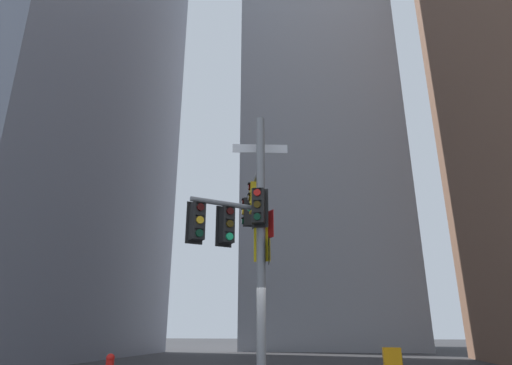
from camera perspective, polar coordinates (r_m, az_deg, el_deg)
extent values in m
cube|color=slate|center=(33.59, -29.42, 15.96)|extent=(16.91, 16.91, 38.72)
cube|color=#9399A3|center=(39.17, 8.96, 3.29)|extent=(12.65, 12.65, 32.38)
cylinder|color=gray|center=(12.15, 0.66, -7.69)|extent=(0.25, 0.25, 7.66)
cylinder|color=gray|center=(14.27, -0.38, -0.34)|extent=(1.16, 3.10, 0.14)
cylinder|color=gray|center=(11.89, -3.89, -2.91)|extent=(1.76, 1.47, 0.14)
cube|color=gold|center=(13.65, 0.69, -2.12)|extent=(0.18, 0.46, 1.14)
cube|color=gold|center=(13.63, -0.10, -2.08)|extent=(0.43, 0.43, 1.00)
cylinder|color=#360605|center=(13.71, -0.93, -0.65)|extent=(0.12, 0.21, 0.20)
cube|color=black|center=(13.75, -0.95, -0.17)|extent=(0.14, 0.23, 0.02)
cylinder|color=#3C2C06|center=(13.60, -0.94, -2.05)|extent=(0.12, 0.21, 0.20)
cube|color=black|center=(13.64, -0.96, -1.56)|extent=(0.14, 0.23, 0.02)
cylinder|color=#19C672|center=(13.50, -0.95, -3.47)|extent=(0.12, 0.21, 0.20)
cube|color=black|center=(13.53, -0.97, -2.98)|extent=(0.14, 0.23, 0.02)
cube|color=black|center=(15.34, -0.35, -4.03)|extent=(0.18, 0.46, 1.14)
cube|color=black|center=(15.32, -1.06, -4.00)|extent=(0.43, 0.43, 1.00)
cylinder|color=#360605|center=(15.39, -1.79, -2.72)|extent=(0.12, 0.21, 0.20)
cube|color=black|center=(15.42, -1.81, -2.29)|extent=(0.14, 0.23, 0.02)
cylinder|color=yellow|center=(15.29, -1.80, -3.97)|extent=(0.12, 0.21, 0.20)
cube|color=black|center=(15.33, -1.82, -3.54)|extent=(0.14, 0.23, 0.02)
cylinder|color=#06311C|center=(15.21, -1.82, -5.25)|extent=(0.12, 0.21, 0.20)
cube|color=black|center=(15.24, -1.83, -4.81)|extent=(0.14, 0.23, 0.02)
cube|color=black|center=(11.90, -4.34, -5.91)|extent=(0.39, 0.33, 1.14)
cube|color=black|center=(11.73, -3.95, -5.73)|extent=(0.48, 0.48, 1.00)
cylinder|color=#360605|center=(11.64, -3.49, -3.85)|extent=(0.19, 0.17, 0.20)
cube|color=black|center=(11.67, -3.47, -3.28)|extent=(0.22, 0.19, 0.02)
cylinder|color=#3C2C06|center=(11.56, -3.53, -5.53)|extent=(0.19, 0.17, 0.20)
cube|color=black|center=(11.58, -3.50, -4.95)|extent=(0.22, 0.19, 0.02)
cylinder|color=#19C672|center=(11.48, -3.56, -7.23)|extent=(0.19, 0.17, 0.20)
cube|color=black|center=(11.50, -3.54, -6.64)|extent=(0.22, 0.19, 0.02)
cube|color=black|center=(11.58, -8.24, -5.39)|extent=(0.39, 0.33, 1.14)
cube|color=black|center=(11.41, -7.89, -5.20)|extent=(0.48, 0.48, 1.00)
cylinder|color=#360605|center=(11.32, -7.44, -3.27)|extent=(0.19, 0.17, 0.20)
cube|color=black|center=(11.34, -7.40, -2.68)|extent=(0.22, 0.19, 0.02)
cylinder|color=yellow|center=(11.23, -7.52, -4.99)|extent=(0.19, 0.17, 0.20)
cube|color=black|center=(11.25, -7.48, -4.39)|extent=(0.22, 0.19, 0.02)
cylinder|color=#06311C|center=(11.15, -7.59, -6.74)|extent=(0.19, 0.17, 0.20)
cube|color=black|center=(11.17, -7.56, -6.13)|extent=(0.22, 0.19, 0.02)
cube|color=yellow|center=(12.28, 0.81, -7.93)|extent=(0.48, 0.06, 1.14)
cube|color=yellow|center=(12.46, 1.01, -8.09)|extent=(0.36, 0.36, 1.00)
cylinder|color=#360605|center=(12.72, 1.20, -6.71)|extent=(0.20, 0.07, 0.20)
cube|color=black|center=(12.75, 1.20, -6.19)|extent=(0.22, 0.09, 0.02)
cylinder|color=#3C2C06|center=(12.65, 1.21, -8.26)|extent=(0.20, 0.07, 0.20)
cube|color=black|center=(12.68, 1.22, -7.73)|extent=(0.22, 0.09, 0.02)
cylinder|color=#19C672|center=(12.59, 1.22, -9.82)|extent=(0.20, 0.07, 0.20)
cube|color=black|center=(12.62, 1.23, -9.29)|extent=(0.22, 0.09, 0.02)
cube|color=black|center=(12.23, 0.53, -3.46)|extent=(0.48, 0.04, 1.14)
cube|color=black|center=(12.05, 0.35, -3.22)|extent=(0.35, 0.35, 1.00)
cylinder|color=red|center=(11.97, 0.16, -1.36)|extent=(0.20, 0.06, 0.20)
cube|color=black|center=(12.00, 0.16, -0.80)|extent=(0.22, 0.08, 0.02)
cylinder|color=#3C2C06|center=(11.86, 0.16, -2.97)|extent=(0.20, 0.06, 0.20)
cube|color=black|center=(11.89, 0.16, -2.40)|extent=(0.22, 0.08, 0.02)
cylinder|color=#06311C|center=(11.77, 0.16, -4.60)|extent=(0.20, 0.06, 0.20)
cube|color=black|center=(11.80, 0.16, -4.03)|extent=(0.22, 0.08, 0.02)
cube|color=white|center=(13.39, 0.54, 4.57)|extent=(1.69, 0.39, 0.28)
cube|color=#19479E|center=(13.39, 0.54, 4.57)|extent=(1.65, 0.38, 0.24)
cube|color=red|center=(12.37, 1.51, -5.74)|extent=(0.45, 0.48, 0.80)
cube|color=white|center=(12.37, 1.51, -5.74)|extent=(0.42, 0.45, 0.76)
cube|color=black|center=(12.10, 1.72, -9.12)|extent=(0.13, 0.59, 0.72)
cube|color=white|center=(12.10, 1.72, -9.12)|extent=(0.12, 0.55, 0.68)
sphere|color=red|center=(13.34, -18.94, -21.37)|extent=(0.23, 0.23, 0.23)
cube|color=black|center=(12.26, 18.95, -21.59)|extent=(0.01, 0.29, 0.35)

